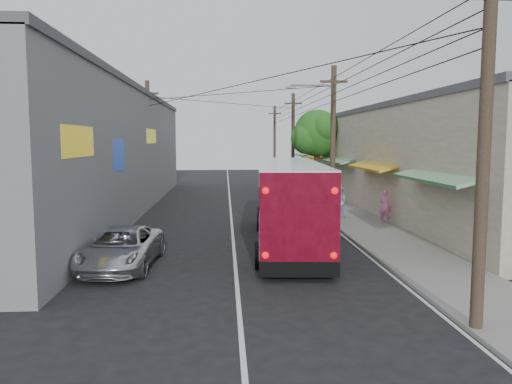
{
  "coord_description": "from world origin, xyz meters",
  "views": [
    {
      "loc": [
        -0.33,
        -12.35,
        4.23
      ],
      "look_at": [
        0.97,
        8.41,
        2.08
      ],
      "focal_mm": 35.0,
      "sensor_mm": 36.0,
      "label": 1
    }
  ],
  "objects_px": {
    "coach_bus": "(289,202)",
    "jeepney": "(121,248)",
    "parked_car_far": "(277,185)",
    "parked_suv": "(305,208)",
    "pedestrian_far": "(339,202)",
    "parked_car_mid": "(295,191)",
    "pedestrian_near": "(385,207)"
  },
  "relations": [
    {
      "from": "pedestrian_far",
      "to": "parked_suv",
      "type": "bearing_deg",
      "value": 41.11
    },
    {
      "from": "coach_bus",
      "to": "jeepney",
      "type": "distance_m",
      "value": 7.16
    },
    {
      "from": "pedestrian_far",
      "to": "parked_car_far",
      "type": "bearing_deg",
      "value": -64.68
    },
    {
      "from": "parked_suv",
      "to": "parked_car_far",
      "type": "height_order",
      "value": "parked_suv"
    },
    {
      "from": "parked_car_mid",
      "to": "pedestrian_far",
      "type": "height_order",
      "value": "pedestrian_far"
    },
    {
      "from": "coach_bus",
      "to": "parked_car_far",
      "type": "bearing_deg",
      "value": 89.77
    },
    {
      "from": "jeepney",
      "to": "pedestrian_near",
      "type": "relative_size",
      "value": 2.8
    },
    {
      "from": "jeepney",
      "to": "pedestrian_near",
      "type": "bearing_deg",
      "value": 36.49
    },
    {
      "from": "jeepney",
      "to": "parked_car_mid",
      "type": "bearing_deg",
      "value": 67.53
    },
    {
      "from": "parked_car_far",
      "to": "pedestrian_far",
      "type": "bearing_deg",
      "value": -82.37
    },
    {
      "from": "parked_suv",
      "to": "pedestrian_far",
      "type": "distance_m",
      "value": 2.19
    },
    {
      "from": "coach_bus",
      "to": "pedestrian_far",
      "type": "distance_m",
      "value": 7.04
    },
    {
      "from": "jeepney",
      "to": "parked_suv",
      "type": "distance_m",
      "value": 11.61
    },
    {
      "from": "jeepney",
      "to": "pedestrian_far",
      "type": "bearing_deg",
      "value": 48.39
    },
    {
      "from": "parked_car_mid",
      "to": "pedestrian_near",
      "type": "bearing_deg",
      "value": -68.38
    },
    {
      "from": "pedestrian_near",
      "to": "pedestrian_far",
      "type": "distance_m",
      "value": 2.83
    },
    {
      "from": "parked_suv",
      "to": "parked_car_far",
      "type": "bearing_deg",
      "value": 92.28
    },
    {
      "from": "pedestrian_near",
      "to": "coach_bus",
      "type": "bearing_deg",
      "value": 60.44
    },
    {
      "from": "parked_suv",
      "to": "pedestrian_near",
      "type": "bearing_deg",
      "value": -16.17
    },
    {
      "from": "parked_suv",
      "to": "jeepney",
      "type": "bearing_deg",
      "value": -128.6
    },
    {
      "from": "parked_suv",
      "to": "pedestrian_far",
      "type": "bearing_deg",
      "value": 26.66
    },
    {
      "from": "parked_suv",
      "to": "pedestrian_far",
      "type": "relative_size",
      "value": 3.01
    },
    {
      "from": "parked_car_mid",
      "to": "pedestrian_far",
      "type": "xyz_separation_m",
      "value": [
        1.26,
        -7.7,
        0.22
      ]
    },
    {
      "from": "parked_car_mid",
      "to": "pedestrian_far",
      "type": "relative_size",
      "value": 2.58
    },
    {
      "from": "parked_car_mid",
      "to": "parked_suv",
      "type": "bearing_deg",
      "value": -90.51
    },
    {
      "from": "jeepney",
      "to": "parked_car_far",
      "type": "relative_size",
      "value": 1.15
    },
    {
      "from": "jeepney",
      "to": "coach_bus",
      "type": "bearing_deg",
      "value": 33.8
    },
    {
      "from": "jeepney",
      "to": "parked_car_far",
      "type": "height_order",
      "value": "parked_car_far"
    },
    {
      "from": "pedestrian_near",
      "to": "pedestrian_far",
      "type": "height_order",
      "value": "pedestrian_near"
    },
    {
      "from": "coach_bus",
      "to": "pedestrian_far",
      "type": "height_order",
      "value": "coach_bus"
    },
    {
      "from": "jeepney",
      "to": "parked_car_mid",
      "type": "relative_size",
      "value": 1.09
    },
    {
      "from": "pedestrian_near",
      "to": "pedestrian_far",
      "type": "relative_size",
      "value": 1.01
    }
  ]
}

